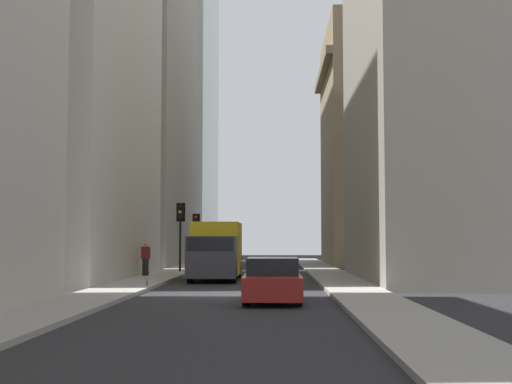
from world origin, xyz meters
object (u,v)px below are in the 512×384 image
traffic_light_midblock (196,228)px  sedan_red (272,281)px  discarded_bottle (147,283)px  traffic_light_far_junction (180,221)px  pedestrian (146,257)px  delivery_truck (216,250)px

traffic_light_midblock → sedan_red: bearing=-168.4°
sedan_red → discarded_bottle: size_ratio=15.93×
traffic_light_midblock → traffic_light_far_junction: traffic_light_far_junction is taller
traffic_light_midblock → discarded_bottle: bearing=-179.1°
traffic_light_far_junction → pedestrian: bearing=167.9°
traffic_light_midblock → pedestrian: size_ratio=2.09×
sedan_red → pedestrian: pedestrian is taller
discarded_bottle → pedestrian: bearing=10.9°
pedestrian → discarded_bottle: pedestrian is taller
delivery_truck → discarded_bottle: (-6.33, 2.25, -1.21)m
traffic_light_midblock → traffic_light_far_junction: 7.29m
sedan_red → traffic_light_far_junction: 19.85m
delivery_truck → traffic_light_midblock: bearing=10.4°
delivery_truck → traffic_light_far_junction: 7.44m
sedan_red → traffic_light_midblock: (26.20, 5.36, 2.16)m
discarded_bottle → traffic_light_midblock: bearing=0.9°
traffic_light_midblock → traffic_light_far_junction: bearing=179.1°
traffic_light_midblock → pedestrian: traffic_light_midblock is taller
delivery_truck → traffic_light_midblock: size_ratio=1.76×
traffic_light_far_junction → sedan_red: bearing=-163.9°
traffic_light_midblock → pedestrian: 12.58m
delivery_truck → discarded_bottle: bearing=160.5°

